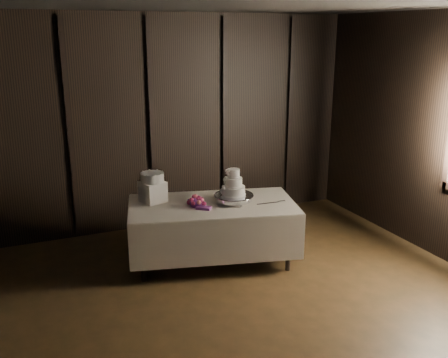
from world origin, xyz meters
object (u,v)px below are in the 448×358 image
box_pedestal (153,192)px  bouquet (196,202)px  small_cake (152,177)px  wedding_cake (232,185)px  cake_stand (234,198)px  display_table (213,230)px

box_pedestal → bouquet: bearing=-42.1°
box_pedestal → small_cake: 0.18m
small_cake → wedding_cake: bearing=-25.4°
bouquet → cake_stand: bearing=-2.7°
cake_stand → bouquet: 0.48m
cake_stand → bouquet: bouquet is taller
cake_stand → wedding_cake: size_ratio=1.49×
cake_stand → wedding_cake: bearing=-150.3°
box_pedestal → small_cake: size_ratio=0.93×
display_table → wedding_cake: (0.23, -0.06, 0.56)m
wedding_cake → small_cake: (-0.87, 0.41, 0.09)m
display_table → small_cake: bearing=165.1°
cake_stand → bouquet: (-0.48, 0.02, 0.01)m
display_table → box_pedestal: (-0.63, 0.35, 0.47)m
cake_stand → wedding_cake: 0.18m
wedding_cake → box_pedestal: 0.97m
bouquet → wedding_cake: bearing=-4.6°
display_table → cake_stand: (0.26, -0.05, 0.39)m
display_table → wedding_cake: wedding_cake is taller
cake_stand → wedding_cake: (-0.02, -0.01, 0.17)m
display_table → box_pedestal: 0.86m
wedding_cake → display_table: bearing=175.8°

